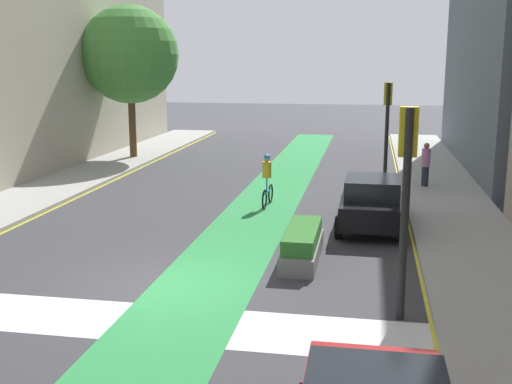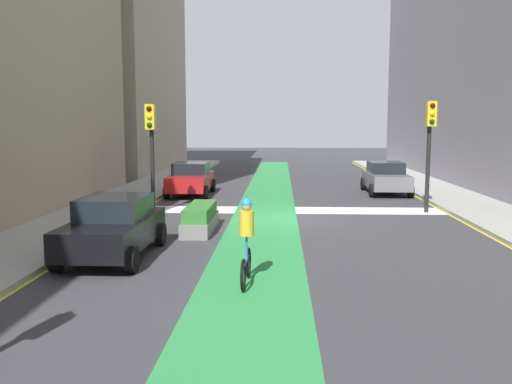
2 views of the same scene
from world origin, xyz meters
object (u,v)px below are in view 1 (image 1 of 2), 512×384
at_px(traffic_signal_near_right, 407,172).
at_px(car_black_right_far, 372,202).
at_px(traffic_signal_far_right, 387,111).
at_px(median_planter, 302,245).
at_px(cyclist_in_lane, 267,179).
at_px(street_tree_near, 130,55).
at_px(pedestrian_sidewalk_right_a, 426,164).

bearing_deg(traffic_signal_near_right, car_black_right_far, 94.84).
bearing_deg(traffic_signal_far_right, median_planter, -100.87).
xyz_separation_m(traffic_signal_near_right, cyclist_in_lane, (-4.17, 9.09, -1.96)).
xyz_separation_m(traffic_signal_far_right, car_black_right_far, (-0.58, -8.44, -2.08)).
bearing_deg(median_planter, traffic_signal_far_right, 79.13).
bearing_deg(cyclist_in_lane, street_tree_near, 132.39).
xyz_separation_m(street_tree_near, median_planter, (10.33, -15.08, -4.87)).
height_order(traffic_signal_near_right, cyclist_in_lane, traffic_signal_near_right).
height_order(traffic_signal_far_right, median_planter, traffic_signal_far_right).
distance_m(cyclist_in_lane, pedestrian_sidewalk_right_a, 6.90).
bearing_deg(street_tree_near, median_planter, -55.60).
bearing_deg(median_planter, traffic_signal_near_right, -54.83).
relative_size(traffic_signal_near_right, car_black_right_far, 0.99).
bearing_deg(street_tree_near, traffic_signal_far_right, -13.57).
bearing_deg(cyclist_in_lane, traffic_signal_far_right, 56.24).
bearing_deg(traffic_signal_near_right, pedestrian_sidewalk_right_a, 83.47).
bearing_deg(pedestrian_sidewalk_right_a, traffic_signal_near_right, -96.53).
xyz_separation_m(traffic_signal_far_right, cyclist_in_lane, (-4.17, -6.23, -1.91)).
distance_m(traffic_signal_far_right, median_planter, 12.50).
xyz_separation_m(traffic_signal_far_right, pedestrian_sidewalk_right_a, (1.50, -2.29, -1.85)).
bearing_deg(median_planter, car_black_right_far, 64.22).
distance_m(pedestrian_sidewalk_right_a, median_planter, 10.48).
bearing_deg(traffic_signal_near_right, median_planter, 125.17).
height_order(pedestrian_sidewalk_right_a, street_tree_near, street_tree_near).
xyz_separation_m(traffic_signal_near_right, pedestrian_sidewalk_right_a, (1.49, 13.03, -1.91)).
relative_size(traffic_signal_near_right, pedestrian_sidewalk_right_a, 2.44).
height_order(cyclist_in_lane, street_tree_near, street_tree_near).
xyz_separation_m(car_black_right_far, median_planter, (-1.73, -3.59, -0.40)).
height_order(traffic_signal_far_right, street_tree_near, street_tree_near).
relative_size(street_tree_near, median_planter, 2.53).
xyz_separation_m(traffic_signal_near_right, street_tree_near, (-12.64, 18.37, 2.34)).
bearing_deg(traffic_signal_far_right, car_black_right_far, -93.91).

